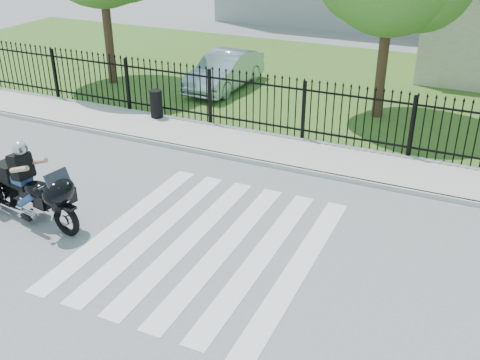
% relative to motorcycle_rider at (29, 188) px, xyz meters
% --- Properties ---
extents(ground, '(120.00, 120.00, 0.00)m').
position_rel_motorcycle_rider_xyz_m(ground, '(3.91, 0.68, -0.77)').
color(ground, slate).
rests_on(ground, ground).
extents(crosswalk, '(5.00, 5.50, 0.01)m').
position_rel_motorcycle_rider_xyz_m(crosswalk, '(3.91, 0.68, -0.76)').
color(crosswalk, silver).
rests_on(crosswalk, ground).
extents(sidewalk, '(40.00, 2.00, 0.12)m').
position_rel_motorcycle_rider_xyz_m(sidewalk, '(3.91, 5.68, -0.71)').
color(sidewalk, '#ADAAA3').
rests_on(sidewalk, ground).
extents(curb, '(40.00, 0.12, 0.12)m').
position_rel_motorcycle_rider_xyz_m(curb, '(3.91, 4.68, -0.71)').
color(curb, '#ADAAA3').
rests_on(curb, ground).
extents(grass_strip, '(40.00, 12.00, 0.02)m').
position_rel_motorcycle_rider_xyz_m(grass_strip, '(3.91, 12.68, -0.76)').
color(grass_strip, '#32581E').
rests_on(grass_strip, ground).
extents(iron_fence, '(26.00, 0.04, 1.80)m').
position_rel_motorcycle_rider_xyz_m(iron_fence, '(3.91, 6.68, 0.13)').
color(iron_fence, black).
rests_on(iron_fence, ground).
extents(motorcycle_rider, '(2.83, 1.22, 1.88)m').
position_rel_motorcycle_rider_xyz_m(motorcycle_rider, '(0.00, 0.00, 0.00)').
color(motorcycle_rider, black).
rests_on(motorcycle_rider, ground).
extents(parked_car, '(1.50, 4.07, 1.33)m').
position_rel_motorcycle_rider_xyz_m(parked_car, '(-0.36, 10.30, -0.08)').
color(parked_car, '#90A6B5').
rests_on(parked_car, grass_strip).
extents(litter_bin, '(0.46, 0.46, 0.87)m').
position_rel_motorcycle_rider_xyz_m(litter_bin, '(-0.84, 6.38, -0.21)').
color(litter_bin, black).
rests_on(litter_bin, sidewalk).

